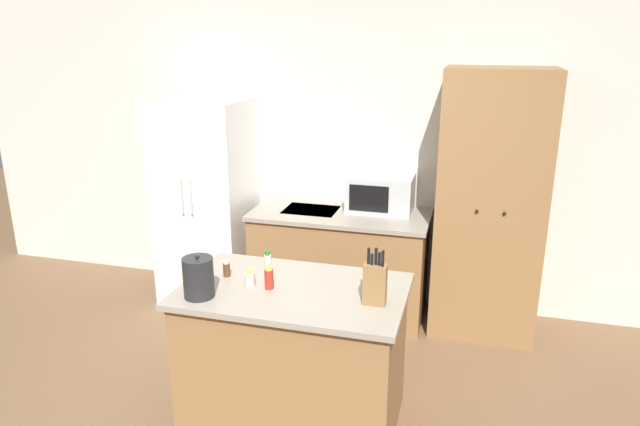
# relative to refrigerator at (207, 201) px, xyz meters

# --- Properties ---
(wall_back) EXTENTS (7.20, 0.06, 2.60)m
(wall_back) POSITION_rel_refrigerator_xyz_m (1.12, 0.36, 0.41)
(wall_back) COLOR beige
(wall_back) RESTS_ON ground_plane
(refrigerator) EXTENTS (0.75, 0.69, 1.77)m
(refrigerator) POSITION_rel_refrigerator_xyz_m (0.00, 0.00, 0.00)
(refrigerator) COLOR white
(refrigerator) RESTS_ON ground_plane
(back_counter) EXTENTS (1.46, 0.70, 0.89)m
(back_counter) POSITION_rel_refrigerator_xyz_m (1.21, 0.00, -0.44)
(back_counter) COLOR olive
(back_counter) RESTS_ON ground_plane
(pantry_cabinet) EXTENTS (0.79, 0.64, 2.06)m
(pantry_cabinet) POSITION_rel_refrigerator_xyz_m (2.38, 0.03, 0.15)
(pantry_cabinet) COLOR olive
(pantry_cabinet) RESTS_ON ground_plane
(kitchen_island) EXTENTS (1.30, 0.81, 0.89)m
(kitchen_island) POSITION_rel_refrigerator_xyz_m (1.29, -1.50, -0.44)
(kitchen_island) COLOR olive
(kitchen_island) RESTS_ON ground_plane
(microwave) EXTENTS (0.53, 0.37, 0.30)m
(microwave) POSITION_rel_refrigerator_xyz_m (1.52, 0.13, 0.15)
(microwave) COLOR #B2B5B7
(microwave) RESTS_ON back_counter
(knife_block) EXTENTS (0.12, 0.07, 0.32)m
(knife_block) POSITION_rel_refrigerator_xyz_m (1.78, -1.58, 0.12)
(knife_block) COLOR olive
(knife_block) RESTS_ON kitchen_island
(spice_bottle_tall_dark) EXTENTS (0.06, 0.06, 0.10)m
(spice_bottle_tall_dark) POSITION_rel_refrigerator_xyz_m (1.03, -1.53, 0.05)
(spice_bottle_tall_dark) COLOR beige
(spice_bottle_tall_dark) RESTS_ON kitchen_island
(spice_bottle_short_red) EXTENTS (0.05, 0.05, 0.14)m
(spice_bottle_short_red) POSITION_rel_refrigerator_xyz_m (1.16, -1.54, 0.07)
(spice_bottle_short_red) COLOR #B2281E
(spice_bottle_short_red) RESTS_ON kitchen_island
(spice_bottle_amber_oil) EXTENTS (0.04, 0.04, 0.10)m
(spice_bottle_amber_oil) POSITION_rel_refrigerator_xyz_m (0.85, -1.45, 0.05)
(spice_bottle_amber_oil) COLOR #563319
(spice_bottle_amber_oil) RESTS_ON kitchen_island
(spice_bottle_green_herb) EXTENTS (0.04, 0.04, 0.14)m
(spice_bottle_green_herb) POSITION_rel_refrigerator_xyz_m (1.07, -1.33, 0.07)
(spice_bottle_green_herb) COLOR beige
(spice_bottle_green_herb) RESTS_ON kitchen_island
(kettle) EXTENTS (0.17, 0.17, 0.25)m
(kettle) POSITION_rel_refrigerator_xyz_m (0.82, -1.74, 0.12)
(kettle) COLOR #232326
(kettle) RESTS_ON kitchen_island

